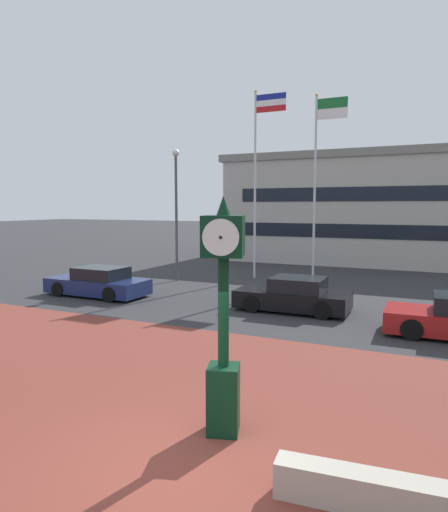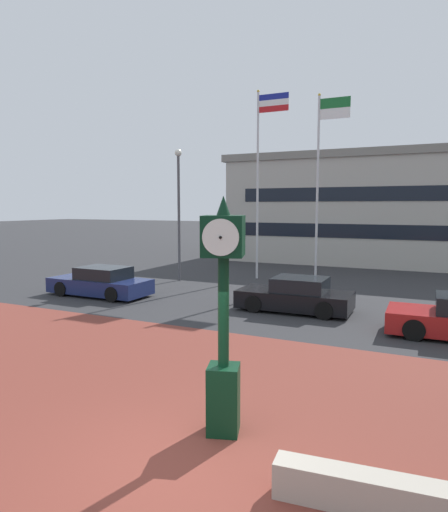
{
  "view_description": "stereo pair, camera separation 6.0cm",
  "coord_description": "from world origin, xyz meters",
  "px_view_note": "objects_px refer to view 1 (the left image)",
  "views": [
    {
      "loc": [
        3.4,
        -5.57,
        3.92
      ],
      "look_at": [
        0.26,
        1.16,
        3.1
      ],
      "focal_mm": 31.9,
      "sensor_mm": 36.0,
      "label": 1
    },
    {
      "loc": [
        3.45,
        -5.54,
        3.92
      ],
      "look_at": [
        0.26,
        1.16,
        3.1
      ],
      "focal_mm": 31.9,
      "sensor_mm": 36.0,
      "label": 2
    }
  ],
  "objects_px": {
    "flagpole_primary": "(258,170)",
    "car_street_distant": "(98,283)",
    "street_clock": "(223,317)",
    "street_lamp_post": "(176,201)",
    "car_street_far": "(294,296)",
    "flagpole_secondary": "(318,173)"
  },
  "relations": [
    {
      "from": "street_clock",
      "to": "flagpole_secondary",
      "type": "relative_size",
      "value": 0.43
    },
    {
      "from": "car_street_far",
      "to": "street_lamp_post",
      "type": "height_order",
      "value": "street_lamp_post"
    },
    {
      "from": "car_street_far",
      "to": "flagpole_secondary",
      "type": "bearing_deg",
      "value": 5.52
    },
    {
      "from": "street_clock",
      "to": "street_lamp_post",
      "type": "xyz_separation_m",
      "value": [
        -9.12,
        13.67,
        2.11
      ]
    },
    {
      "from": "flagpole_primary",
      "to": "car_street_distant",
      "type": "bearing_deg",
      "value": -121.76
    },
    {
      "from": "street_clock",
      "to": "car_street_distant",
      "type": "distance_m",
      "value": 13.4
    },
    {
      "from": "flagpole_primary",
      "to": "flagpole_secondary",
      "type": "relative_size",
      "value": 1.05
    },
    {
      "from": "street_clock",
      "to": "flagpole_primary",
      "type": "relative_size",
      "value": 0.41
    },
    {
      "from": "street_lamp_post",
      "to": "flagpole_primary",
      "type": "bearing_deg",
      "value": 33.92
    },
    {
      "from": "flagpole_primary",
      "to": "street_clock",
      "type": "bearing_deg",
      "value": -71.08
    },
    {
      "from": "flagpole_primary",
      "to": "flagpole_secondary",
      "type": "distance_m",
      "value": 3.24
    },
    {
      "from": "flagpole_secondary",
      "to": "car_street_far",
      "type": "bearing_deg",
      "value": -83.43
    },
    {
      "from": "flagpole_primary",
      "to": "street_lamp_post",
      "type": "distance_m",
      "value": 4.66
    },
    {
      "from": "flagpole_primary",
      "to": "flagpole_secondary",
      "type": "height_order",
      "value": "flagpole_primary"
    },
    {
      "from": "car_street_distant",
      "to": "street_lamp_post",
      "type": "bearing_deg",
      "value": -10.63
    },
    {
      "from": "car_street_distant",
      "to": "flagpole_primary",
      "type": "relative_size",
      "value": 0.46
    },
    {
      "from": "car_street_far",
      "to": "car_street_distant",
      "type": "height_order",
      "value": "same"
    },
    {
      "from": "street_clock",
      "to": "street_lamp_post",
      "type": "relative_size",
      "value": 0.6
    },
    {
      "from": "street_clock",
      "to": "car_street_distant",
      "type": "height_order",
      "value": "street_clock"
    },
    {
      "from": "street_clock",
      "to": "street_lamp_post",
      "type": "distance_m",
      "value": 16.57
    },
    {
      "from": "street_clock",
      "to": "flagpole_primary",
      "type": "distance_m",
      "value": 17.43
    },
    {
      "from": "street_clock",
      "to": "car_street_far",
      "type": "relative_size",
      "value": 0.97
    }
  ]
}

